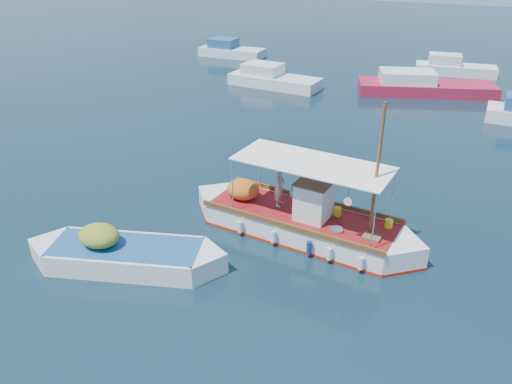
% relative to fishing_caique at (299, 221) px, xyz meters
% --- Properties ---
extents(ground, '(160.00, 160.00, 0.00)m').
position_rel_fishing_caique_xyz_m(ground, '(0.07, -0.66, -0.50)').
color(ground, black).
rests_on(ground, ground).
extents(fishing_caique, '(9.31, 3.15, 5.70)m').
position_rel_fishing_caique_xyz_m(fishing_caique, '(0.00, 0.00, 0.00)').
color(fishing_caique, white).
rests_on(fishing_caique, ground).
extents(dinghy, '(6.65, 3.38, 1.70)m').
position_rel_fishing_caique_xyz_m(dinghy, '(-4.62, -4.46, -0.15)').
color(dinghy, white).
rests_on(dinghy, ground).
extents(bg_boat_nw, '(7.01, 2.91, 1.80)m').
position_rel_fishing_caique_xyz_m(bg_boat_nw, '(-9.26, 18.79, -0.01)').
color(bg_boat_nw, silver).
rests_on(bg_boat_nw, ground).
extents(bg_boat_n, '(9.81, 5.61, 1.80)m').
position_rel_fishing_caique_xyz_m(bg_boat_n, '(1.20, 21.49, -0.01)').
color(bg_boat_n, maroon).
rests_on(bg_boat_n, ground).
extents(bg_boat_far_w, '(6.10, 2.48, 1.80)m').
position_rel_fishing_caique_xyz_m(bg_boat_far_w, '(-17.01, 26.78, -0.01)').
color(bg_boat_far_w, silver).
rests_on(bg_boat_far_w, ground).
extents(bg_boat_far_n, '(6.42, 2.87, 1.80)m').
position_rel_fishing_caique_xyz_m(bg_boat_far_n, '(2.63, 28.27, -0.01)').
color(bg_boat_far_n, silver).
rests_on(bg_boat_far_n, ground).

